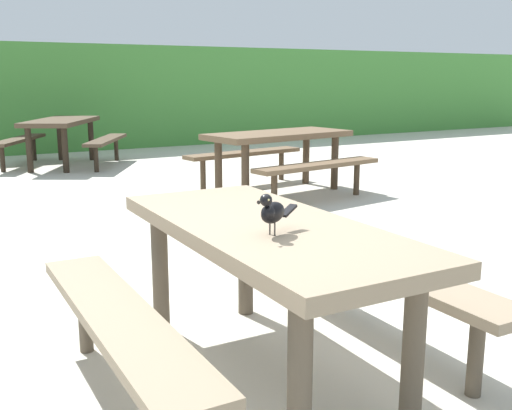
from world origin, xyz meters
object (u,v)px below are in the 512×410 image
object	(u,v)px
picnic_table_foreground	(266,261)
picnic_table_far_centre	(62,131)
bird_grackle	(272,211)
picnic_table_mid_left	(278,147)

from	to	relation	value
picnic_table_foreground	picnic_table_far_centre	bearing A→B (deg)	84.82
bird_grackle	picnic_table_foreground	bearing A→B (deg)	66.03
picnic_table_mid_left	picnic_table_foreground	bearing A→B (deg)	-122.36
picnic_table_foreground	picnic_table_mid_left	bearing A→B (deg)	57.64
picnic_table_mid_left	bird_grackle	bearing A→B (deg)	-121.96
bird_grackle	picnic_table_mid_left	world-z (taller)	bird_grackle
picnic_table_foreground	bird_grackle	xyz separation A→B (m)	(-0.09, -0.21, 0.29)
bird_grackle	picnic_table_mid_left	distance (m)	4.87
bird_grackle	picnic_table_mid_left	size ratio (longest dim) A/B	0.14
bird_grackle	picnic_table_far_centre	world-z (taller)	bird_grackle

